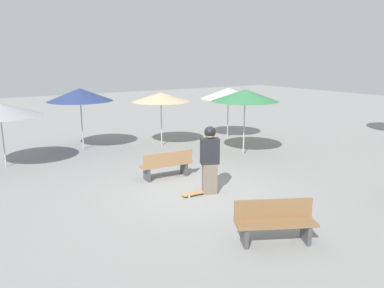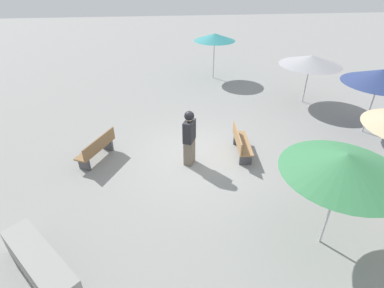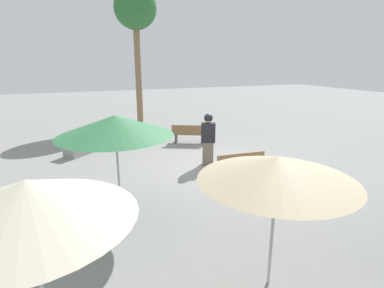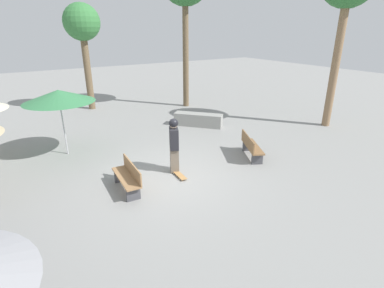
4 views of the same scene
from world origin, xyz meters
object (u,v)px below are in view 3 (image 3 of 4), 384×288
Objects in this scene: shade_umbrella_green at (115,126)px; shade_umbrella_tan at (277,168)px; shade_umbrella_cream at (27,200)px; bench_far at (190,134)px; skater_main at (208,138)px; palm_tree_right at (135,11)px; concrete_ledge at (90,143)px; bench_near at (243,168)px; skateboard at (219,162)px.

shade_umbrella_green is 1.04× the size of shade_umbrella_tan.
shade_umbrella_green is at bearing 63.28° from shade_umbrella_cream.
bench_far is 7.20m from shade_umbrella_green.
skater_main reaches higher than bench_far.
palm_tree_right is (4.49, 14.35, 4.24)m from shade_umbrella_cream.
palm_tree_right is (3.31, 5.39, 5.97)m from concrete_ledge.
palm_tree_right reaches higher than shade_umbrella_green.
shade_umbrella_green is at bearing -104.94° from palm_tree_right.
bench_near is 0.65× the size of shade_umbrella_cream.
skater_main is 10.29m from palm_tree_right.
concrete_ledge is at bearing 92.08° from shade_umbrella_green.
skateboard is 7.88m from shade_umbrella_cream.
shade_umbrella_tan is (-1.59, -5.74, 1.03)m from skater_main.
skateboard is 3.05m from bench_far.
bench_near reaches higher than skateboard.
shade_umbrella_tan is (2.14, -9.17, 1.72)m from concrete_ledge.
skater_main is at bearing -72.61° from bench_far.
skateboard is 1.75m from bench_near.
bench_far is at bearing 92.30° from skateboard.
shade_umbrella_tan is (-2.09, -8.71, 1.60)m from bench_far.
shade_umbrella_green is at bearing -87.92° from concrete_ledge.
concrete_ledge is 0.86× the size of shade_umbrella_cream.
skater_main is 1.89m from bench_near.
skater_main is 3.06m from bench_far.
skateboard is at bearing -64.90° from bench_far.
skateboard is 0.33× the size of shade_umbrella_cream.
skater_main is 0.87× the size of concrete_ledge.
palm_tree_right is (-0.42, 8.81, 5.29)m from skater_main.
palm_tree_right is at bearing 72.62° from shade_umbrella_cream.
concrete_ledge reaches higher than skateboard.
palm_tree_right is at bearing 75.06° from shade_umbrella_green.
skater_main reaches higher than concrete_ledge.
shade_umbrella_tan is (3.32, -0.21, -0.01)m from shade_umbrella_cream.
skater_main is 1.14× the size of bench_far.
palm_tree_right is (-0.92, 5.85, 5.85)m from bench_far.
shade_umbrella_tan is 15.21m from palm_tree_right.
shade_umbrella_cream reaches higher than shade_umbrella_tan.
skateboard is at bearing -40.18° from concrete_ledge.
concrete_ledge is (-3.73, 3.43, -0.68)m from skater_main.
bench_near is at bearing -51.85° from concrete_ledge.
palm_tree_right reaches higher than concrete_ledge.
shade_umbrella_tan is at bearing 68.04° from bench_near.
shade_umbrella_tan is at bearing -76.51° from bench_far.
skateboard is 10.87m from palm_tree_right.
skater_main is 5.11m from concrete_ledge.
shade_umbrella_cream reaches higher than concrete_ledge.
skater_main is 0.74× the size of shade_umbrella_cream.
shade_umbrella_green is at bearing -98.08° from bench_far.
concrete_ledge is 9.20m from shade_umbrella_cream.
shade_umbrella_tan is (-1.94, -3.98, 1.60)m from bench_near.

